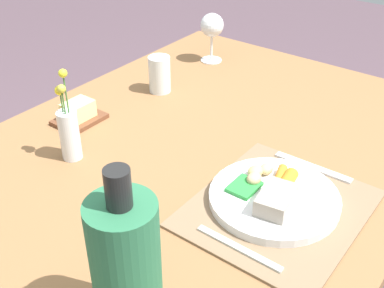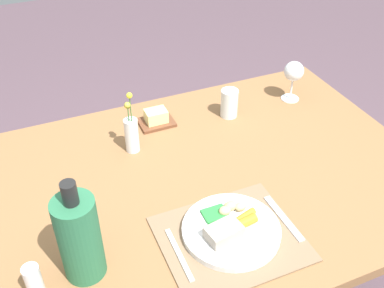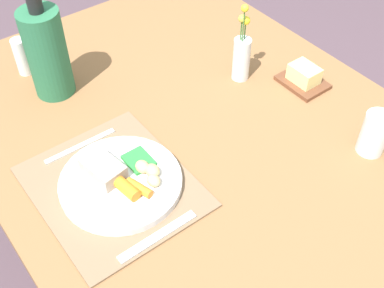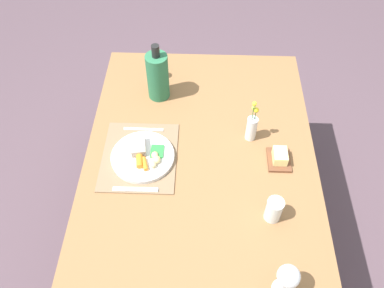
{
  "view_description": "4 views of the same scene",
  "coord_description": "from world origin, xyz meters",
  "views": [
    {
      "loc": [
        -0.78,
        -0.61,
        1.4
      ],
      "look_at": [
        -0.03,
        -0.04,
        0.8
      ],
      "focal_mm": 45.78,
      "sensor_mm": 36.0,
      "label": 1
    },
    {
      "loc": [
        -0.46,
        -1.01,
        1.71
      ],
      "look_at": [
        0.0,
        0.07,
        0.81
      ],
      "focal_mm": 42.57,
      "sensor_mm": 36.0,
      "label": 2
    },
    {
      "loc": [
        0.65,
        -0.56,
        1.6
      ],
      "look_at": [
        0.03,
        -0.08,
        0.79
      ],
      "focal_mm": 46.27,
      "sensor_mm": 36.0,
      "label": 3
    },
    {
      "loc": [
        1.01,
        0.0,
        2.13
      ],
      "look_at": [
        -0.02,
        -0.04,
        0.83
      ],
      "focal_mm": 36.73,
      "sensor_mm": 36.0,
      "label": 4
    }
  ],
  "objects": [
    {
      "name": "butter_dish",
      "position": [
        -0.03,
        0.35,
        0.74
      ],
      "size": [
        0.13,
        0.1,
        0.06
      ],
      "color": "brown",
      "rests_on": "dining_table"
    },
    {
      "name": "ground_plane",
      "position": [
        0.0,
        0.0,
        0.0
      ],
      "size": [
        8.0,
        8.0,
        0.0
      ],
      "primitive_type": "plane",
      "color": "#55414A"
    },
    {
      "name": "cooler_bottle",
      "position": [
        -0.42,
        -0.22,
        0.85
      ],
      "size": [
        0.11,
        0.11,
        0.31
      ],
      "color": "#2A6B46",
      "rests_on": "dining_table"
    },
    {
      "name": "placemat",
      "position": [
        -0.03,
        -0.27,
        0.72
      ],
      "size": [
        0.39,
        0.33,
        0.01
      ],
      "primitive_type": "cube",
      "color": "#82674B",
      "rests_on": "dining_table"
    },
    {
      "name": "fork",
      "position": [
        -0.18,
        -0.27,
        0.73
      ],
      "size": [
        0.02,
        0.19,
        0.0
      ],
      "primitive_type": "cube",
      "rotation": [
        0.0,
        0.0,
        -0.01
      ],
      "color": "silver",
      "rests_on": "placemat"
    },
    {
      "name": "salt_shaker",
      "position": [
        -0.55,
        -0.25,
        0.77
      ],
      "size": [
        0.04,
        0.04,
        0.11
      ],
      "primitive_type": "cylinder",
      "color": "white",
      "rests_on": "dining_table"
    },
    {
      "name": "flower_vase",
      "position": [
        -0.16,
        0.23,
        0.79
      ],
      "size": [
        0.05,
        0.05,
        0.24
      ],
      "color": "silver",
      "rests_on": "dining_table"
    },
    {
      "name": "dinner_plate",
      "position": [
        -0.02,
        -0.25,
        0.74
      ],
      "size": [
        0.28,
        0.28,
        0.06
      ],
      "color": "silver",
      "rests_on": "placemat"
    },
    {
      "name": "knife",
      "position": [
        0.15,
        -0.27,
        0.73
      ],
      "size": [
        0.02,
        0.19,
        0.0
      ],
      "primitive_type": "cube",
      "rotation": [
        0.0,
        0.0,
        0.01
      ],
      "color": "silver",
      "rests_on": "placemat"
    },
    {
      "name": "dining_table",
      "position": [
        0.0,
        0.0,
        0.66
      ],
      "size": [
        1.51,
        1.03,
        0.72
      ],
      "color": "olive",
      "rests_on": "ground_plane"
    },
    {
      "name": "water_tumbler",
      "position": [
        0.25,
        0.29,
        0.77
      ],
      "size": [
        0.07,
        0.07,
        0.11
      ],
      "color": "silver",
      "rests_on": "dining_table"
    }
  ]
}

